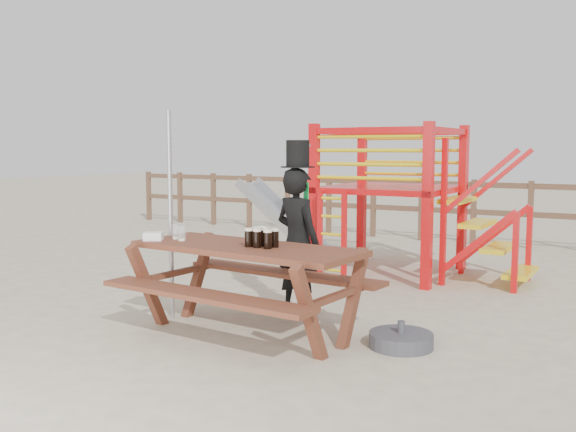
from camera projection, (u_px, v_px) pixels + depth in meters
The scene contains 10 objects.
ground at pixel (231, 332), 6.17m from camera, with size 60.00×60.00×0.00m, color beige.
back_fence at pixel (447, 203), 12.10m from camera, with size 15.09×0.09×1.20m.
playground_fort at pixel (385, 198), 9.07m from camera, with size 4.71×1.84×2.10m.
picnic_table at pixel (246, 279), 6.03m from camera, with size 2.33×1.70×0.86m.
man_with_hat at pixel (298, 238), 6.71m from camera, with size 0.65×0.51×1.85m.
metal_pole at pixel (171, 216), 6.62m from camera, with size 0.05×0.05×2.15m, color #B2B2B7.
parasol_base at pixel (401, 340), 5.70m from camera, with size 0.57×0.57×0.24m.
paper_bag at pixel (153, 236), 6.33m from camera, with size 0.18×0.14×0.08m, color white.
stout_pints at pixel (262, 237), 5.92m from camera, with size 0.30×0.29×0.17m.
empty_glasses at pixel (179, 233), 6.35m from camera, with size 0.21×0.14×0.15m.
Camera 1 is at (3.53, -4.91, 1.76)m, focal length 40.00 mm.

